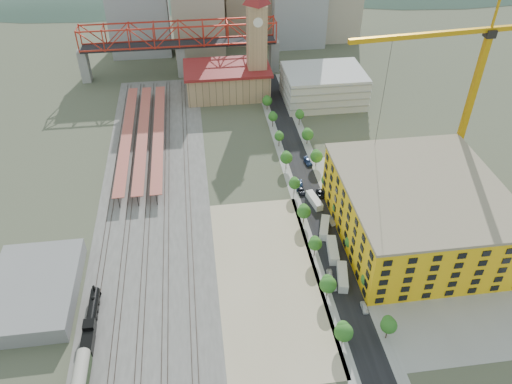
{
  "coord_description": "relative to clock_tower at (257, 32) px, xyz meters",
  "views": [
    {
      "loc": [
        -19.95,
        -125.12,
        102.49
      ],
      "look_at": [
        -3.82,
        -5.46,
        10.0
      ],
      "focal_mm": 35.0,
      "sensor_mm": 36.0,
      "label": 1
    }
  ],
  "objects": [
    {
      "name": "dirt_lot",
      "position": [
        -12.0,
        -111.49,
        -28.67
      ],
      "size": [
        28.0,
        67.0,
        0.06
      ],
      "primitive_type": "cube",
      "color": "tan",
      "rests_on": "ground"
    },
    {
      "name": "car_5",
      "position": [
        11.0,
        -91.31,
        -27.94
      ],
      "size": [
        2.3,
        4.81,
        1.52
      ],
      "primitive_type": "imported",
      "rotation": [
        0.0,
        0.0,
        0.16
      ],
      "color": "gray",
      "rests_on": "ground"
    },
    {
      "name": "sidewalk_east",
      "position": [
        13.5,
        -64.99,
        -28.68
      ],
      "size": [
        3.0,
        170.0,
        0.04
      ],
      "primitive_type": "cube",
      "color": "gray",
      "rests_on": "ground"
    },
    {
      "name": "car_1",
      "position": [
        5.0,
        -117.13,
        -28.01
      ],
      "size": [
        1.64,
        4.22,
        1.37
      ],
      "primitive_type": "imported",
      "rotation": [
        0.0,
        0.0,
        -0.05
      ],
      "color": "gray",
      "rests_on": "ground"
    },
    {
      "name": "car_3",
      "position": [
        5.0,
        -72.22,
        -27.91
      ],
      "size": [
        3.07,
        5.73,
        1.58
      ],
      "primitive_type": "imported",
      "rotation": [
        0.0,
        0.0,
        -0.16
      ],
      "color": "navy",
      "rests_on": "ground"
    },
    {
      "name": "skyline",
      "position": [
        -0.53,
        62.32,
        -5.89
      ],
      "size": [
        133.0,
        46.0,
        60.0
      ],
      "color": "#9EA0A3",
      "rests_on": "ground"
    },
    {
      "name": "distant_hills",
      "position": [
        37.28,
        180.01,
        -108.23
      ],
      "size": [
        647.0,
        264.0,
        227.0
      ],
      "color": "#4C6B59",
      "rests_on": "ground"
    },
    {
      "name": "clock_tower",
      "position": [
        0.0,
        0.0,
        0.0
      ],
      "size": [
        12.0,
        12.0,
        52.0
      ],
      "color": "tan",
      "rests_on": "ground"
    },
    {
      "name": "car_2",
      "position": [
        5.0,
        -74.82,
        -28.03
      ],
      "size": [
        2.58,
        4.97,
        1.34
      ],
      "primitive_type": "imported",
      "rotation": [
        0.0,
        0.0,
        0.08
      ],
      "color": "black",
      "rests_on": "ground"
    },
    {
      "name": "car_6",
      "position": [
        11.0,
        -77.28,
        -28.02
      ],
      "size": [
        2.44,
        4.95,
        1.35
      ],
      "primitive_type": "imported",
      "rotation": [
        0.0,
        0.0,
        -0.04
      ],
      "color": "black",
      "rests_on": "ground"
    },
    {
      "name": "sidewalk_west",
      "position": [
        2.5,
        -64.99,
        -28.68
      ],
      "size": [
        3.0,
        170.0,
        0.04
      ],
      "primitive_type": "cube",
      "color": "gray",
      "rests_on": "ground"
    },
    {
      "name": "street_asphalt",
      "position": [
        8.0,
        -64.99,
        -28.67
      ],
      "size": [
        12.0,
        170.0,
        0.06
      ],
      "primitive_type": "cube",
      "color": "black",
      "rests_on": "ground"
    },
    {
      "name": "parking_garage",
      "position": [
        28.0,
        -9.99,
        -21.7
      ],
      "size": [
        34.0,
        26.0,
        14.0
      ],
      "primitive_type": "cube",
      "color": "silver",
      "rests_on": "ground"
    },
    {
      "name": "ground",
      "position": [
        -8.0,
        -79.99,
        -28.7
      ],
      "size": [
        400.0,
        400.0,
        0.0
      ],
      "primitive_type": "plane",
      "color": "#474C38",
      "rests_on": "ground"
    },
    {
      "name": "platform_canopies",
      "position": [
        -49.0,
        -34.99,
        -24.7
      ],
      "size": [
        16.0,
        80.0,
        4.12
      ],
      "color": "#AF4843",
      "rests_on": "ground"
    },
    {
      "name": "site_trailer_d",
      "position": [
        8.0,
        -81.18,
        -27.48
      ],
      "size": [
        4.02,
        9.16,
        2.43
      ],
      "primitive_type": "cube",
      "rotation": [
        0.0,
        0.0,
        0.2
      ],
      "color": "silver",
      "rests_on": "ground"
    },
    {
      "name": "street_trees",
      "position": [
        8.0,
        -74.99,
        -28.7
      ],
      "size": [
        15.4,
        124.4,
        8.0
      ],
      "color": "#28661E",
      "rests_on": "ground"
    },
    {
      "name": "warehouse",
      "position": [
        -74.0,
        -109.99,
        -26.2
      ],
      "size": [
        22.0,
        32.0,
        5.0
      ],
      "primitive_type": "cube",
      "color": "gray",
      "rests_on": "ground"
    },
    {
      "name": "construction_building",
      "position": [
        34.0,
        -99.99,
        -19.29
      ],
      "size": [
        44.6,
        50.6,
        18.8
      ],
      "color": "yellow",
      "rests_on": "ground"
    },
    {
      "name": "ballast_strip",
      "position": [
        -44.0,
        -62.49,
        -28.67
      ],
      "size": [
        36.0,
        165.0,
        0.06
      ],
      "primitive_type": "cube",
      "color": "#605E59",
      "rests_on": "ground"
    },
    {
      "name": "tower_crane",
      "position": [
        53.07,
        -75.32,
        9.72
      ],
      "size": [
        58.24,
        7.41,
        62.26
      ],
      "color": "#D0920D",
      "rests_on": "ground"
    },
    {
      "name": "station_hall",
      "position": [
        -13.0,
        2.01,
        -22.03
      ],
      "size": [
        38.0,
        24.0,
        13.1
      ],
      "color": "tan",
      "rests_on": "ground"
    },
    {
      "name": "locomotive",
      "position": [
        -58.0,
        -120.89,
        -26.74
      ],
      "size": [
        2.71,
        20.94,
        5.24
      ],
      "color": "black",
      "rests_on": "ground"
    },
    {
      "name": "car_4",
      "position": [
        11.0,
        -125.75,
        -28.03
      ],
      "size": [
        1.72,
        3.96,
        1.33
      ],
      "primitive_type": "imported",
      "rotation": [
        0.0,
        0.0,
        -0.04
      ],
      "color": "silver",
      "rests_on": "ground"
    },
    {
      "name": "car_0",
      "position": [
        5.0,
        -113.44,
        -28.0
      ],
      "size": [
        2.14,
        4.25,
        1.39
      ],
      "primitive_type": "imported",
      "rotation": [
        0.0,
        0.0,
        -0.13
      ],
      "color": "silver",
      "rests_on": "ground"
    },
    {
      "name": "rail_tracks",
      "position": [
        -45.8,
        -62.49,
        -28.55
      ],
      "size": [
        26.56,
        160.0,
        0.18
      ],
      "color": "#382B23",
      "rests_on": "ground"
    },
    {
      "name": "truss_bridge",
      "position": [
        -33.0,
        25.01,
        -9.83
      ],
      "size": [
        94.0,
        9.6,
        25.6
      ],
      "color": "gray",
      "rests_on": "ground"
    },
    {
      "name": "site_trailer_a",
      "position": [
        8.0,
        -115.22,
        -27.36
      ],
      "size": [
        4.61,
        10.11,
        2.68
      ],
      "primitive_type": "cube",
      "rotation": [
        0.0,
        0.0,
        -0.22
      ],
      "color": "silver",
      "rests_on": "ground"
    },
    {
      "name": "car_7",
      "position": [
        11.0,
        -58.18,
        -27.92
      ],
      "size": [
        2.77,
        5.53,
        1.54
      ],
      "primitive_type": "imported",
      "rotation": [
        0.0,
        0.0,
        0.12
      ],
      "color": "navy",
      "rests_on": "ground"
    },
    {
      "name": "site_trailer_b",
      "position": [
        8.0,
        -104.77,
        -27.32
      ],
      "size": [
        4.04,
        10.33,
        2.75
      ],
      "primitive_type": "cube",
      "rotation": [
        0.0,
        0.0,
        -0.14
      ],
      "color": "silver",
      "rests_on": "ground"
    },
    {
      "name": "construction_pad",
      "position": [
        37.0,
        -99.99,
        -28.67
      ],
      "size": [
        50.0,
        90.0,
        0.06
      ],
      "primitive_type": "cube",
      "color": "gray",
      "rests_on": "ground"
    },
    {
      "name": "site_trailer_c",
      "position": [
        8.0,
        -94.71,
        -27.39
      ],
      "size": [
        5.33,
        9.82,
        2.6
      ],
      "primitive_type": "cube",
      "rotation": [
        0.0,
        0.0,
        -0.32
      ],
      "color": "silver",
      "rests_on": "ground"
    }
  ]
}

